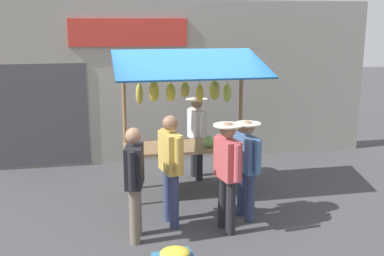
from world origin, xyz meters
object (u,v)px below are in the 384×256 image
(shopper_in_striped_shirt, at_px, (171,162))
(shopper_with_shopping_bag, at_px, (135,176))
(vendor_with_sunhat, at_px, (197,131))
(shopper_with_ponytail, at_px, (227,168))
(market_stall, at_px, (189,106))
(shopper_in_grey_tee, at_px, (247,162))

(shopper_in_striped_shirt, bearing_deg, shopper_with_shopping_bag, 115.66)
(vendor_with_sunhat, xyz_separation_m, shopper_in_striped_shirt, (0.82, 1.97, 0.03))
(shopper_with_ponytail, xyz_separation_m, shopper_in_striped_shirt, (0.75, -0.39, 0.01))
(market_stall, xyz_separation_m, shopper_with_shopping_bag, (1.08, 1.67, -0.63))
(shopper_with_ponytail, xyz_separation_m, shopper_in_grey_tee, (-0.41, -0.37, -0.06))
(vendor_with_sunhat, distance_m, shopper_with_shopping_bag, 2.75)
(vendor_with_sunhat, distance_m, shopper_in_striped_shirt, 2.13)
(shopper_with_shopping_bag, bearing_deg, shopper_in_striped_shirt, -42.60)
(market_stall, distance_m, vendor_with_sunhat, 0.99)
(shopper_in_striped_shirt, xyz_separation_m, shopper_with_shopping_bag, (0.56, 0.41, -0.04))
(shopper_with_ponytail, relative_size, shopper_with_shopping_bag, 1.01)
(shopper_in_striped_shirt, bearing_deg, vendor_with_sunhat, -32.90)
(market_stall, bearing_deg, shopper_with_ponytail, 97.87)
(shopper_in_grey_tee, bearing_deg, vendor_with_sunhat, -3.48)
(market_stall, bearing_deg, shopper_in_striped_shirt, 67.59)
(shopper_with_ponytail, distance_m, shopper_with_shopping_bag, 1.31)
(shopper_in_grey_tee, bearing_deg, shopper_in_striped_shirt, 75.94)
(shopper_with_ponytail, bearing_deg, market_stall, -1.88)
(vendor_with_sunhat, height_order, shopper_in_grey_tee, vendor_with_sunhat)
(market_stall, height_order, vendor_with_sunhat, market_stall)
(shopper_with_ponytail, bearing_deg, vendor_with_sunhat, -11.47)
(market_stall, bearing_deg, shopper_with_shopping_bag, 57.05)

